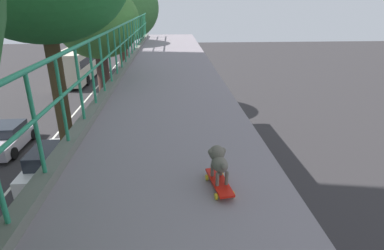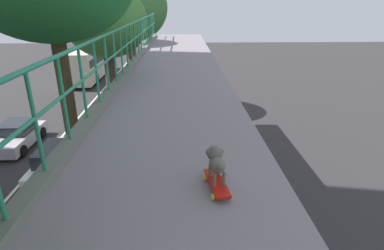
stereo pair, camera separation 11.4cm
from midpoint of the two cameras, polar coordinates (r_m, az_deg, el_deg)
name	(u,v)px [view 2 (the right image)]	position (r m, az deg, el deg)	size (l,w,h in m)	color
car_white_fifth	(61,160)	(15.18, -22.89, -6.08)	(1.95, 4.21, 1.53)	white
car_silver_sixth	(17,136)	(19.25, -29.63, -1.77)	(1.91, 3.86, 1.33)	#B6AEB8
city_bus	(91,61)	(33.80, -18.19, 11.29)	(2.61, 10.28, 3.13)	beige
roadside_tree_far	(106,24)	(15.60, -15.40, 17.62)	(3.85, 3.85, 8.27)	#513730
roadside_tree_farthest	(129,8)	(22.68, -11.46, 20.45)	(5.23, 5.23, 9.33)	brown
toy_skateboard	(217,183)	(3.27, 5.63, -10.66)	(0.26, 0.57, 0.09)	red
small_dog	(216,160)	(3.21, 5.53, -6.51)	(0.21, 0.39, 0.34)	#645E53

